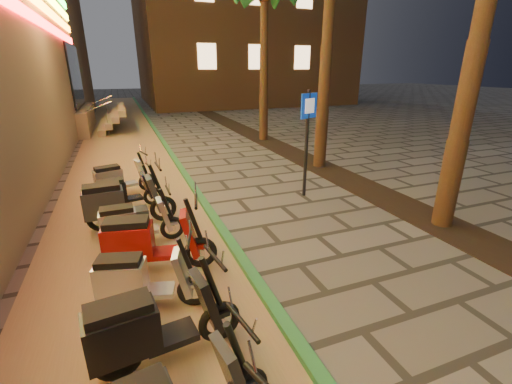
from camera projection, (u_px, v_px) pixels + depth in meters
name	position (u px, v px, depth m)	size (l,w,h in m)	color
ground	(363.00, 331.00, 4.38)	(120.00, 120.00, 0.00)	#474442
parking_strip	(125.00, 162.00, 12.24)	(3.40, 60.00, 0.01)	#8C7251
green_curb	(173.00, 157.00, 12.81)	(0.18, 60.00, 0.10)	#296E39
planting_strip	(355.00, 183.00, 9.99)	(1.20, 40.00, 0.02)	black
pedestrian_sign	(307.00, 129.00, 8.46)	(0.55, 0.27, 2.69)	black
scooter_5	(149.00, 328.00, 3.69)	(1.73, 0.69, 1.22)	black
scooter_6	(139.00, 280.00, 4.63)	(1.51, 0.77, 1.07)	black
scooter_7	(147.00, 242.00, 5.47)	(1.78, 0.80, 1.25)	black
scooter_8	(132.00, 223.00, 6.33)	(1.51, 0.53, 1.07)	black
scooter_9	(119.00, 203.00, 7.01)	(1.84, 0.65, 1.30)	black
scooter_10	(122.00, 192.00, 7.92)	(1.48, 0.65, 1.04)	black
scooter_11	(118.00, 179.00, 8.85)	(1.55, 0.77, 1.10)	black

